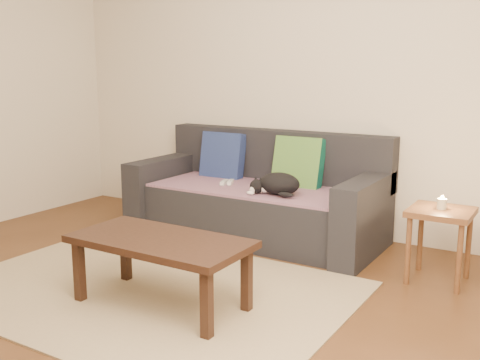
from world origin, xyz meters
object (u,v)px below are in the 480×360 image
object	(u,v)px
wii_remote_b	(224,182)
wii_remote_a	(230,182)
cat	(277,184)
sofa	(258,200)
coffee_table	(160,247)
side_table	(441,222)

from	to	relation	value
wii_remote_b	wii_remote_a	bearing A→B (deg)	-72.59
cat	wii_remote_a	size ratio (longest dim) A/B	2.74
sofa	coffee_table	xyz separation A→B (m)	(0.23, -1.56, 0.06)
side_table	coffee_table	size ratio (longest dim) A/B	0.47
cat	side_table	size ratio (longest dim) A/B	0.83
sofa	side_table	world-z (taller)	sofa
cat	coffee_table	xyz separation A→B (m)	(-0.07, -1.32, -0.15)
wii_remote_a	coffee_table	distance (m)	1.54
wii_remote_a	wii_remote_b	world-z (taller)	same
cat	side_table	world-z (taller)	cat
wii_remote_a	side_table	xyz separation A→B (m)	(1.75, -0.19, -0.05)
wii_remote_a	coffee_table	xyz separation A→B (m)	(0.45, -1.47, -0.08)
sofa	wii_remote_a	bearing A→B (deg)	-157.14
wii_remote_b	coffee_table	xyz separation A→B (m)	(0.49, -1.44, -0.08)
sofa	wii_remote_a	distance (m)	0.28
cat	coffee_table	bearing A→B (deg)	-81.60
wii_remote_b	coffee_table	world-z (taller)	wii_remote_b
sofa	cat	distance (m)	0.44
cat	coffee_table	size ratio (longest dim) A/B	0.39
wii_remote_a	wii_remote_b	xyz separation A→B (m)	(-0.04, -0.03, 0.00)
sofa	cat	world-z (taller)	sofa
wii_remote_b	side_table	xyz separation A→B (m)	(1.80, -0.16, -0.05)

